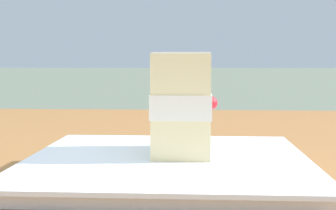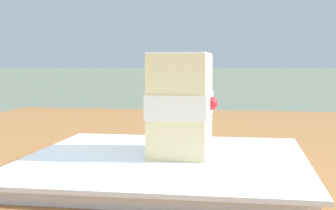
# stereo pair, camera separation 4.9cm
# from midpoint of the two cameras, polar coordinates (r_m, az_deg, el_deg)

# --- Properties ---
(dessert_plate) EXTENTS (0.28, 0.28, 0.02)m
(dessert_plate) POSITION_cam_midpoint_polar(r_m,az_deg,el_deg) (0.50, 2.83, -6.94)
(dessert_plate) COLOR white
(dessert_plate) RESTS_ON patio_table
(cake_slice) EXTENTS (0.10, 0.07, 0.11)m
(cake_slice) POSITION_cam_midpoint_polar(r_m,az_deg,el_deg) (0.51, 4.64, 0.15)
(cake_slice) COLOR beige
(cake_slice) RESTS_ON dessert_plate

